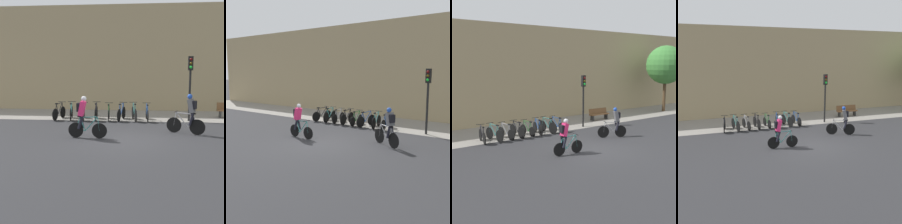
% 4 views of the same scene
% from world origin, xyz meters
% --- Properties ---
extents(ground, '(200.00, 200.00, 0.00)m').
position_xyz_m(ground, '(0.00, 0.00, 0.00)').
color(ground, '#2B2B2D').
extents(kerb_strip, '(44.00, 4.50, 0.01)m').
position_xyz_m(kerb_strip, '(0.00, 6.75, 0.00)').
color(kerb_strip, gray).
rests_on(kerb_strip, ground).
extents(building_facade, '(44.00, 0.60, 7.12)m').
position_xyz_m(building_facade, '(0.00, 9.30, 3.56)').
color(building_facade, tan).
rests_on(building_facade, ground).
extents(cyclist_pink, '(1.65, 0.46, 1.76)m').
position_xyz_m(cyclist_pink, '(-1.75, 0.26, 0.95)').
color(cyclist_pink, black).
rests_on(cyclist_pink, ground).
extents(cyclist_grey, '(1.61, 0.81, 1.79)m').
position_xyz_m(cyclist_grey, '(2.77, 1.44, 0.95)').
color(cyclist_grey, black).
rests_on(cyclist_grey, ground).
extents(parked_bike_0, '(0.47, 1.68, 0.97)m').
position_xyz_m(parked_bike_0, '(-4.06, 4.84, 0.40)').
color(parked_bike_0, black).
rests_on(parked_bike_0, ground).
extents(parked_bike_1, '(0.46, 1.74, 0.99)m').
position_xyz_m(parked_bike_1, '(-3.34, 4.84, 0.41)').
color(parked_bike_1, black).
rests_on(parked_bike_1, ground).
extents(parked_bike_2, '(0.46, 1.67, 0.96)m').
position_xyz_m(parked_bike_2, '(-2.63, 4.84, 0.39)').
color(parked_bike_2, black).
rests_on(parked_bike_2, ground).
extents(parked_bike_3, '(0.46, 1.69, 0.99)m').
position_xyz_m(parked_bike_3, '(-1.91, 4.84, 0.42)').
color(parked_bike_3, black).
rests_on(parked_bike_3, ground).
extents(parked_bike_4, '(0.46, 1.60, 0.94)m').
position_xyz_m(parked_bike_4, '(-1.20, 4.84, 0.38)').
color(parked_bike_4, black).
rests_on(parked_bike_4, ground).
extents(parked_bike_5, '(0.50, 1.68, 0.98)m').
position_xyz_m(parked_bike_5, '(-0.49, 4.84, 0.41)').
color(parked_bike_5, black).
rests_on(parked_bike_5, ground).
extents(parked_bike_6, '(0.48, 1.66, 0.99)m').
position_xyz_m(parked_bike_6, '(0.23, 4.84, 0.42)').
color(parked_bike_6, black).
rests_on(parked_bike_6, ground).
extents(parked_bike_7, '(0.46, 1.71, 0.96)m').
position_xyz_m(parked_bike_7, '(0.95, 4.84, 0.39)').
color(parked_bike_7, black).
rests_on(parked_bike_7, ground).
extents(traffic_light_pole, '(0.26, 0.30, 3.54)m').
position_xyz_m(traffic_light_pole, '(3.25, 4.95, 2.46)').
color(traffic_light_pole, black).
rests_on(traffic_light_pole, ground).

